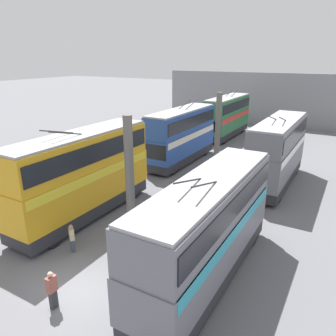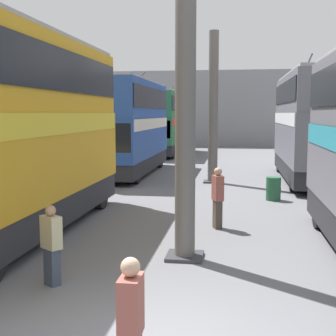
# 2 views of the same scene
# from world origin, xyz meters

# --- Properties ---
(depot_back_wall) EXTENTS (0.50, 36.00, 7.52)m
(depot_back_wall) POSITION_xyz_m (40.89, 0.00, 3.76)
(depot_back_wall) COLOR gray
(depot_back_wall) RESTS_ON ground_plane
(support_column_near) EXTENTS (0.83, 0.83, 7.11)m
(support_column_near) POSITION_xyz_m (4.18, 0.00, 3.43)
(support_column_near) COLOR #605B56
(support_column_near) RESTS_ON ground_plane
(support_column_far) EXTENTS (0.83, 0.83, 7.11)m
(support_column_far) POSITION_xyz_m (16.06, 0.00, 3.43)
(support_column_far) COLOR #605B56
(support_column_far) RESTS_ON ground_plane
(bus_left_far) EXTENTS (9.75, 2.54, 5.83)m
(bus_left_far) POSITION_xyz_m (17.16, -4.58, 2.96)
(bus_left_far) COLOR black
(bus_left_far) RESTS_ON ground_plane
(bus_right_near) EXTENTS (10.43, 2.54, 6.06)m
(bus_right_near) POSITION_xyz_m (5.50, 4.58, 3.09)
(bus_right_near) COLOR black
(bus_right_near) RESTS_ON ground_plane
(bus_right_mid) EXTENTS (9.76, 2.54, 5.70)m
(bus_right_mid) POSITION_xyz_m (18.55, 4.58, 2.88)
(bus_right_mid) COLOR black
(bus_right_mid) RESTS_ON ground_plane
(bus_right_far) EXTENTS (10.08, 2.54, 5.63)m
(bus_right_far) POSITION_xyz_m (30.81, 4.58, 2.84)
(bus_right_far) COLOR black
(bus_right_far) RESTS_ON ground_plane
(person_by_right_row) EXTENTS (0.44, 0.48, 1.56)m
(person_by_right_row) POSITION_xyz_m (2.11, 2.34, 0.82)
(person_by_right_row) COLOR #384251
(person_by_right_row) RESTS_ON ground_plane
(person_aisle_foreground) EXTENTS (0.42, 0.24, 1.70)m
(person_aisle_foreground) POSITION_xyz_m (-1.24, 0.01, 0.90)
(person_aisle_foreground) COLOR #2D2D33
(person_aisle_foreground) RESTS_ON ground_plane
(person_aisle_midway) EXTENTS (0.48, 0.37, 1.77)m
(person_aisle_midway) POSITION_xyz_m (7.08, -0.62, 0.94)
(person_aisle_midway) COLOR #473D33
(person_aisle_midway) RESTS_ON ground_plane
(oil_drum) EXTENTS (0.58, 0.58, 0.89)m
(oil_drum) POSITION_xyz_m (11.79, -2.54, 0.44)
(oil_drum) COLOR #235638
(oil_drum) RESTS_ON ground_plane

